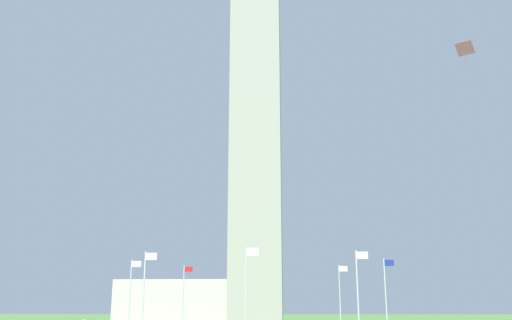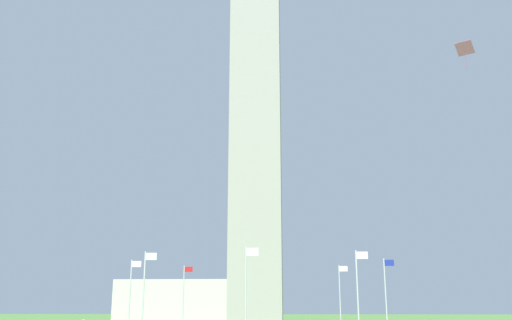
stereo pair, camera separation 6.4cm
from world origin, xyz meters
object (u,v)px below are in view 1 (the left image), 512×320
(flagpole_ne, at_px, (340,294))
(flagpole_s, at_px, (131,292))
(flagpole_w, at_px, (247,288))
(flagpole_nw, at_px, (358,289))
(distant_building, at_px, (196,300))
(kite_pink_diamond, at_px, (465,49))
(flagpole_n, at_px, (386,292))
(flagpole_sw, at_px, (144,290))
(flagpole_e, at_px, (263,294))
(flagpole_se, at_px, (184,294))
(obelisk_monument, at_px, (256,103))

(flagpole_ne, bearing_deg, flagpole_s, -157.50)
(flagpole_w, bearing_deg, flagpole_nw, 22.50)
(flagpole_w, xyz_separation_m, distant_building, (-15.63, 69.04, -0.35))
(flagpole_ne, height_order, kite_pink_diamond, kite_pink_diamond)
(flagpole_nw, distance_m, distant_building, 69.79)
(flagpole_ne, distance_m, kite_pink_diamond, 32.21)
(flagpole_n, bearing_deg, kite_pink_diamond, -63.63)
(flagpole_sw, height_order, flagpole_w, same)
(flagpole_e, height_order, flagpole_w, same)
(flagpole_se, height_order, flagpole_w, same)
(obelisk_monument, xyz_separation_m, distant_building, (-15.57, 55.62, -21.42))
(obelisk_monument, relative_size, flagpole_n, 6.66)
(flagpole_sw, xyz_separation_m, distant_building, (-6.15, 65.11, -0.35))
(flagpole_ne, bearing_deg, kite_pink_diamond, -65.27)
(obelisk_monument, bearing_deg, distant_building, 105.64)
(obelisk_monument, distance_m, flagpole_se, 24.95)
(flagpole_s, xyz_separation_m, flagpole_w, (13.41, -13.41, 0.00))
(kite_pink_diamond, bearing_deg, flagpole_se, 142.85)
(flagpole_w, height_order, kite_pink_diamond, kite_pink_diamond)
(flagpole_w, xyz_separation_m, flagpole_nw, (9.49, 3.93, 0.00))
(flagpole_ne, height_order, flagpole_sw, same)
(flagpole_sw, relative_size, flagpole_nw, 1.00)
(flagpole_s, relative_size, flagpole_w, 1.00)
(flagpole_nw, relative_size, distant_building, 0.26)
(flagpole_n, distance_m, flagpole_ne, 10.27)
(obelisk_monument, xyz_separation_m, flagpole_e, (0.06, 13.41, -21.07))
(flagpole_s, relative_size, flagpole_sw, 1.00)
(flagpole_nw, xyz_separation_m, kite_pink_diamond, (10.17, -3.11, 21.13))
(flagpole_e, bearing_deg, kite_pink_diamond, -52.92)
(flagpole_w, distance_m, flagpole_nw, 10.27)
(kite_pink_diamond, bearing_deg, flagpole_nw, 163.01)
(flagpole_sw, height_order, kite_pink_diamond, kite_pink_diamond)
(flagpole_n, bearing_deg, flagpole_se, 157.50)
(flagpole_nw, relative_size, kite_pink_diamond, 3.10)
(flagpole_n, bearing_deg, flagpole_e, 135.00)
(flagpole_n, relative_size, distant_building, 0.26)
(flagpole_e, distance_m, flagpole_s, 18.97)
(flagpole_e, height_order, flagpole_sw, same)
(flagpole_s, distance_m, kite_pink_diamond, 41.21)
(flagpole_se, bearing_deg, flagpole_s, -112.50)
(flagpole_se, xyz_separation_m, distant_building, (-6.15, 46.14, -0.35))
(kite_pink_diamond, bearing_deg, flagpole_w, -177.61)
(flagpole_s, bearing_deg, flagpole_se, 67.50)
(flagpole_se, bearing_deg, distant_building, 97.59)
(flagpole_se, relative_size, distant_building, 0.26)
(flagpole_s, xyz_separation_m, flagpole_sw, (3.93, -9.49, 0.00))
(flagpole_e, xyz_separation_m, kite_pink_diamond, (19.66, -26.01, 21.13))
(flagpole_ne, distance_m, flagpole_nw, 18.97)
(flagpole_sw, bearing_deg, distant_building, 95.39)
(obelisk_monument, relative_size, flagpole_nw, 6.66)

